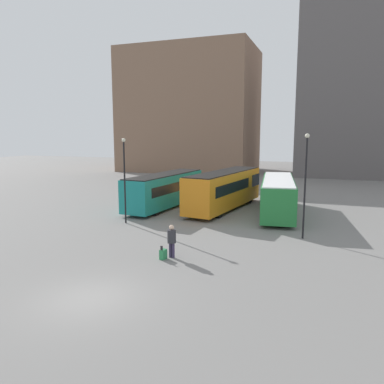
{
  "coord_description": "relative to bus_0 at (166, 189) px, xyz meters",
  "views": [
    {
      "loc": [
        8.72,
        -11.95,
        6.55
      ],
      "look_at": [
        -1.12,
        15.02,
        2.1
      ],
      "focal_mm": 35.0,
      "sensor_mm": 36.0,
      "label": 1
    }
  ],
  "objects": [
    {
      "name": "ground_plane",
      "position": [
        4.95,
        -18.56,
        -1.65
      ],
      "size": [
        160.0,
        160.0,
        0.0
      ],
      "primitive_type": "plane",
      "color": "slate"
    },
    {
      "name": "building_block_left",
      "position": [
        -10.18,
        33.89,
        8.99
      ],
      "size": [
        22.85,
        14.89,
        21.28
      ],
      "color": "#7F604C",
      "rests_on": "ground_plane"
    },
    {
      "name": "bus_0",
      "position": [
        0.0,
        0.0,
        0.0
      ],
      "size": [
        3.49,
        10.72,
        3.04
      ],
      "rotation": [
        0.0,
        0.0,
        1.47
      ],
      "color": "#19847F",
      "rests_on": "ground_plane"
    },
    {
      "name": "bus_1",
      "position": [
        5.22,
        1.13,
        0.16
      ],
      "size": [
        4.14,
        11.71,
        3.33
      ],
      "rotation": [
        0.0,
        0.0,
        1.43
      ],
      "color": "orange",
      "rests_on": "ground_plane"
    },
    {
      "name": "bus_2",
      "position": [
        9.89,
        0.6,
        -0.05
      ],
      "size": [
        3.96,
        11.33,
        2.95
      ],
      "rotation": [
        0.0,
        0.0,
        1.7
      ],
      "color": "#237A38",
      "rests_on": "ground_plane"
    },
    {
      "name": "traveler",
      "position": [
        6.04,
        -12.76,
        -0.59
      ],
      "size": [
        0.53,
        0.53,
        1.79
      ],
      "rotation": [
        0.0,
        0.0,
        1.4
      ],
      "color": "#382D4C",
      "rests_on": "ground_plane"
    },
    {
      "name": "suitcase",
      "position": [
        5.72,
        -13.16,
        -1.39
      ],
      "size": [
        0.32,
        0.44,
        0.76
      ],
      "rotation": [
        0.0,
        0.0,
        1.4
      ],
      "color": "#28844C",
      "rests_on": "ground_plane"
    },
    {
      "name": "lamp_post_0",
      "position": [
        -0.27,
        -6.69,
        1.99
      ],
      "size": [
        0.28,
        0.28,
        6.26
      ],
      "color": "black",
      "rests_on": "ground_plane"
    },
    {
      "name": "lamp_post_1",
      "position": [
        12.39,
        -6.49,
        2.16
      ],
      "size": [
        0.28,
        0.28,
        6.59
      ],
      "color": "black",
      "rests_on": "ground_plane"
    }
  ]
}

